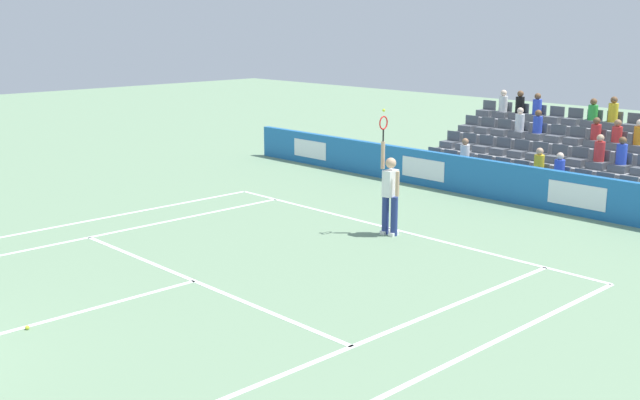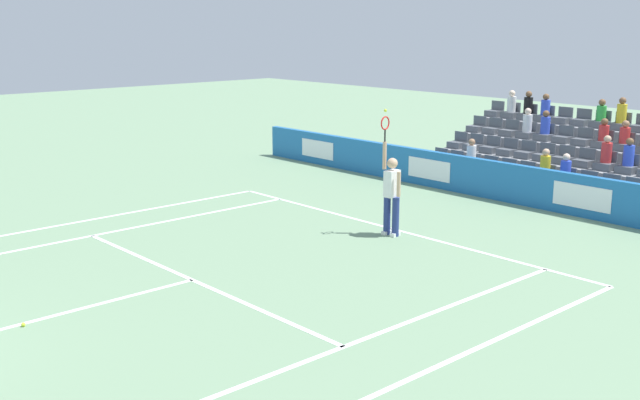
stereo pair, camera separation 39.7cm
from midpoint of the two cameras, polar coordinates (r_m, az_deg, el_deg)
The scene contains 12 objects.
line_baseline at distance 18.18m, azimuth 5.88°, elevation -2.10°, with size 10.97×0.10×0.01m, color white.
line_service at distance 14.73m, azimuth -8.67°, elevation -5.86°, with size 8.23×0.10×0.01m, color white.
line_centre_service at distance 13.36m, azimuth -20.29°, elevation -8.57°, with size 0.10×6.40×0.01m, color white.
line_singles_sideline_left at distance 17.98m, azimuth -17.18°, elevation -2.80°, with size 0.10×11.89×0.01m, color white.
line_singles_sideline_right at distance 11.44m, azimuth 1.10°, elevation -11.42°, with size 0.10×11.89×0.01m, color white.
line_doubles_sideline_left at distance 19.20m, azimuth -18.93°, elevation -1.94°, with size 0.10×11.89×0.01m, color white.
line_doubles_sideline_right at distance 10.59m, azimuth 6.33°, elevation -13.64°, with size 0.10×11.89×0.01m, color white.
line_centre_mark at distance 18.11m, azimuth 5.67°, elevation -2.16°, with size 0.10×0.20×0.01m, color white.
sponsor_barrier at distance 21.42m, azimuth 13.76°, elevation 1.35°, with size 19.49×0.22×1.05m.
tennis_player at distance 17.39m, azimuth 5.96°, elevation 0.55°, with size 0.53×0.38×2.85m.
stadium_stand at distance 23.84m, azimuth 17.80°, elevation 2.69°, with size 6.82×3.80×2.62m.
loose_tennis_ball at distance 13.24m, azimuth -20.28°, elevation -8.64°, with size 0.07×0.07×0.07m, color #D1E533.
Camera 2 is at (-11.82, 1.05, 4.76)m, focal length 43.29 mm.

